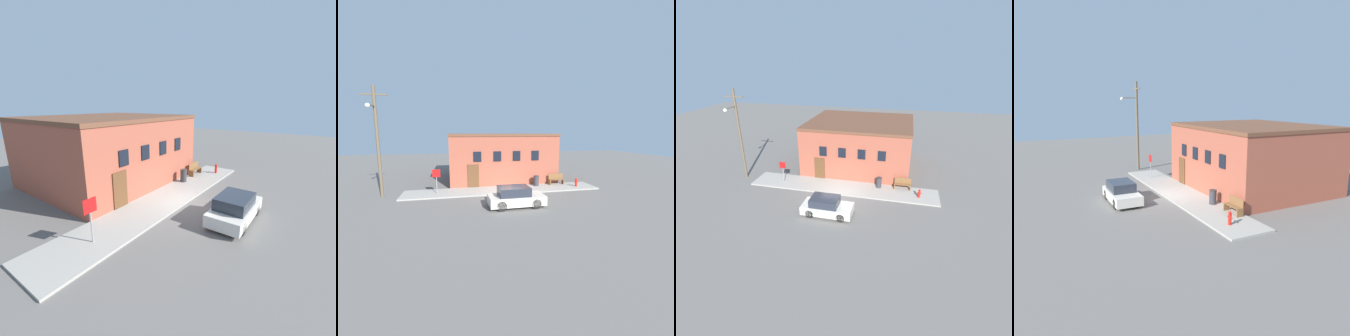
# 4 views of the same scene
# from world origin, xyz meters

# --- Properties ---
(ground_plane) EXTENTS (80.00, 80.00, 0.00)m
(ground_plane) POSITION_xyz_m (0.00, 0.00, 0.00)
(ground_plane) COLOR #66605B
(sidewalk) EXTENTS (16.85, 2.74, 0.11)m
(sidewalk) POSITION_xyz_m (0.00, 1.37, 0.06)
(sidewalk) COLOR #9E998E
(sidewalk) RESTS_ON ground
(brick_building) EXTENTS (10.50, 9.03, 4.92)m
(brick_building) POSITION_xyz_m (0.57, 7.19, 2.46)
(brick_building) COLOR #9E4C38
(brick_building) RESTS_ON ground
(fire_hydrant) EXTENTS (0.40, 0.19, 0.77)m
(fire_hydrant) POSITION_xyz_m (6.73, 1.02, 0.50)
(fire_hydrant) COLOR red
(fire_hydrant) RESTS_ON sidewalk
(stop_sign) EXTENTS (0.63, 0.06, 1.99)m
(stop_sign) POSITION_xyz_m (-5.62, 1.16, 1.50)
(stop_sign) COLOR gray
(stop_sign) RESTS_ON sidewalk
(bench) EXTENTS (1.45, 0.44, 0.99)m
(bench) POSITION_xyz_m (5.32, 2.29, 0.59)
(bench) COLOR brown
(bench) RESTS_ON sidewalk
(trash_bin) EXTENTS (0.49, 0.49, 0.94)m
(trash_bin) POSITION_xyz_m (3.23, 2.10, 0.59)
(trash_bin) COLOR #333338
(trash_bin) RESTS_ON sidewalk
(utility_pole) EXTENTS (1.80, 1.71, 8.48)m
(utility_pole) POSITION_xyz_m (-9.79, 1.35, 4.57)
(utility_pole) COLOR brown
(utility_pole) RESTS_ON ground
(parked_car) EXTENTS (3.81, 1.74, 1.40)m
(parked_car) POSITION_xyz_m (-0.12, -2.99, 0.67)
(parked_car) COLOR black
(parked_car) RESTS_ON ground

